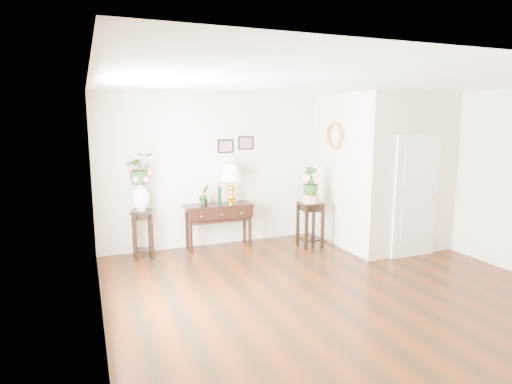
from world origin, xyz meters
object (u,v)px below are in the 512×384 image
console_table (219,226)px  plant_stand_a (143,234)px  plant_stand_b (310,225)px  table_lamp (231,184)px

console_table → plant_stand_a: (-1.37, -0.08, 0.01)m
plant_stand_a → console_table: bearing=3.2°
plant_stand_a → plant_stand_b: plant_stand_a is taller
console_table → plant_stand_b: bearing=-16.9°
plant_stand_a → plant_stand_b: size_ratio=1.00×
table_lamp → plant_stand_a: (-1.62, -0.08, -0.75)m
console_table → plant_stand_b: size_ratio=1.47×
console_table → table_lamp: table_lamp is taller
table_lamp → plant_stand_b: bearing=-22.1°
plant_stand_a → table_lamp: bearing=2.7°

